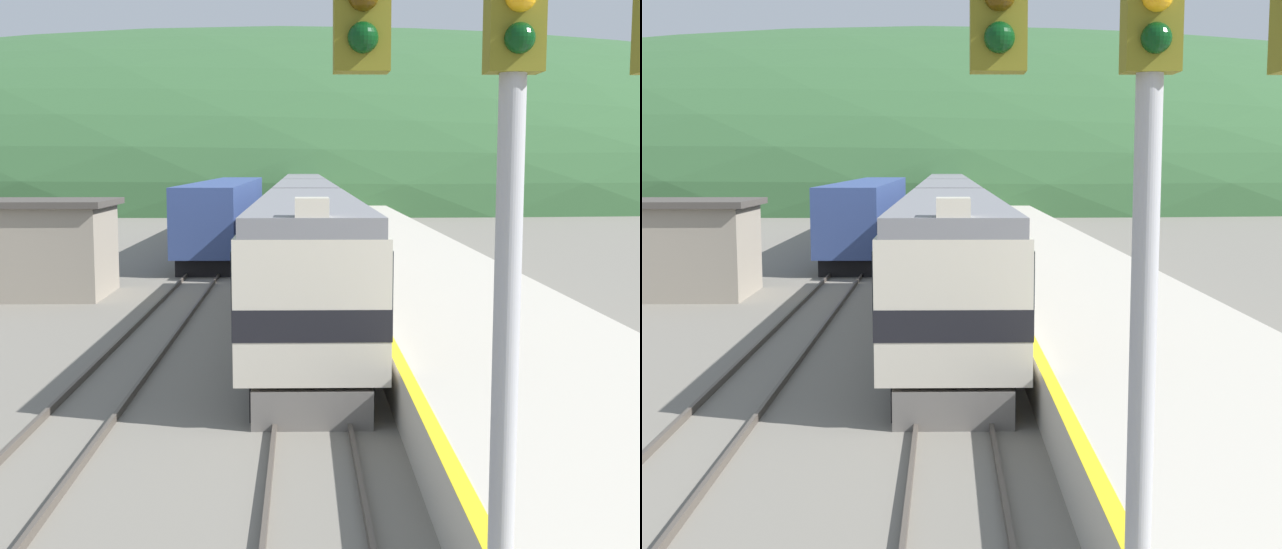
# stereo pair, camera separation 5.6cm
# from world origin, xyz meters

# --- Properties ---
(track_main) EXTENTS (1.52, 180.00, 0.16)m
(track_main) POSITION_xyz_m (0.00, 70.00, 0.08)
(track_main) COLOR #4C443D
(track_main) RESTS_ON ground
(track_siding) EXTENTS (1.52, 180.00, 0.16)m
(track_siding) POSITION_xyz_m (-4.61, 70.00, 0.08)
(track_siding) COLOR #4C443D
(track_siding) RESTS_ON ground
(platform) EXTENTS (6.04, 140.00, 1.15)m
(platform) POSITION_xyz_m (4.66, 50.00, 0.57)
(platform) COLOR #BCB5A5
(platform) RESTS_ON ground
(distant_hills) EXTENTS (233.58, 105.11, 47.86)m
(distant_hills) POSITION_xyz_m (0.00, 131.39, 0.00)
(distant_hills) COLOR #335B33
(distant_hills) RESTS_ON ground
(station_shed) EXTENTS (7.78, 4.78, 3.69)m
(station_shed) POSITION_xyz_m (-11.28, 30.53, 1.86)
(station_shed) COLOR gray
(station_shed) RESTS_ON ground
(express_train_lead_car) EXTENTS (3.03, 19.65, 4.42)m
(express_train_lead_car) POSITION_xyz_m (0.00, 22.41, 2.22)
(express_train_lead_car) COLOR black
(express_train_lead_car) RESTS_ON ground
(carriage_second) EXTENTS (3.02, 20.43, 4.06)m
(carriage_second) POSITION_xyz_m (0.00, 43.57, 2.21)
(carriage_second) COLOR black
(carriage_second) RESTS_ON ground
(carriage_third) EXTENTS (3.02, 20.43, 4.06)m
(carriage_third) POSITION_xyz_m (0.00, 64.87, 2.21)
(carriage_third) COLOR black
(carriage_third) RESTS_ON ground
(carriage_fourth) EXTENTS (3.02, 20.43, 4.06)m
(carriage_fourth) POSITION_xyz_m (0.00, 86.18, 2.21)
(carriage_fourth) COLOR black
(carriage_fourth) RESTS_ON ground
(carriage_fifth) EXTENTS (3.02, 20.43, 4.06)m
(carriage_fifth) POSITION_xyz_m (0.00, 107.48, 2.21)
(carriage_fifth) COLOR black
(carriage_fifth) RESTS_ON ground
(siding_train) EXTENTS (2.90, 28.71, 4.00)m
(siding_train) POSITION_xyz_m (-4.61, 49.75, 2.06)
(siding_train) COLOR black
(siding_train) RESTS_ON ground
(signal_mast_main) EXTENTS (3.30, 0.42, 7.73)m
(signal_mast_main) POSITION_xyz_m (1.33, 2.96, 5.31)
(signal_mast_main) COLOR #9E9EA3
(signal_mast_main) RESTS_ON ground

